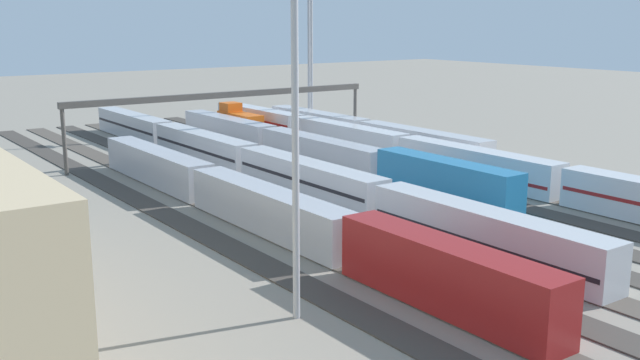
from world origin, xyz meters
TOP-DOWN VIEW (x-y plane):
  - ground_plane at (0.00, 0.00)m, footprint 400.00×400.00m
  - track_bed_0 at (0.00, -20.00)m, footprint 140.00×2.80m
  - track_bed_1 at (0.00, -15.00)m, footprint 140.00×2.80m
  - track_bed_2 at (0.00, -10.00)m, footprint 140.00×2.80m
  - track_bed_3 at (0.00, -5.00)m, footprint 140.00×2.80m
  - track_bed_4 at (0.00, 0.00)m, footprint 140.00×2.80m
  - track_bed_5 at (0.00, 5.00)m, footprint 140.00×2.80m
  - track_bed_6 at (0.00, 10.00)m, footprint 140.00×2.80m
  - track_bed_7 at (0.00, 15.00)m, footprint 140.00×2.80m
  - track_bed_8 at (0.00, 20.00)m, footprint 140.00×2.80m
  - train_on_track_0 at (23.56, -20.00)m, footprint 47.20×3.00m
  - train_on_track_2 at (43.39, -10.00)m, footprint 10.00×3.00m
  - train_on_track_7 at (-4.50, 15.00)m, footprint 66.40×3.00m
  - train_on_track_3 at (15.42, -5.00)m, footprint 66.40×3.00m
  - train_on_track_5 at (14.27, 5.00)m, footprint 95.60×3.06m
  - train_on_track_1 at (-2.63, -15.00)m, footprint 119.80×3.06m
  - light_mast_0 at (41.13, -22.66)m, footprint 2.80×0.70m
  - light_mast_1 at (-23.24, 23.48)m, footprint 2.80×0.70m
  - light_mast_2 at (40.97, -22.02)m, footprint 2.80×0.70m
  - signal_gantry at (28.68, 0.00)m, footprint 0.70×45.00m

SIDE VIEW (x-z plane):
  - ground_plane at x=0.00m, z-range 0.00..0.00m
  - track_bed_0 at x=0.00m, z-range 0.00..0.12m
  - track_bed_1 at x=0.00m, z-range 0.00..0.12m
  - track_bed_2 at x=0.00m, z-range 0.00..0.12m
  - track_bed_3 at x=0.00m, z-range 0.00..0.12m
  - track_bed_4 at x=0.00m, z-range 0.00..0.12m
  - track_bed_5 at x=0.00m, z-range 0.00..0.12m
  - track_bed_6 at x=0.00m, z-range 0.00..0.12m
  - track_bed_7 at x=0.00m, z-range 0.00..0.12m
  - track_bed_8 at x=0.00m, z-range 0.00..0.12m
  - train_on_track_1 at x=-2.63m, z-range 0.11..3.91m
  - train_on_track_5 at x=14.27m, z-range 0.12..3.92m
  - train_on_track_0 at x=23.56m, z-range 0.12..3.92m
  - train_on_track_7 at x=-4.50m, z-range -0.09..4.31m
  - train_on_track_3 at x=15.42m, z-range -0.09..4.31m
  - train_on_track_2 at x=43.39m, z-range -0.34..4.66m
  - signal_gantry at x=28.68m, z-range 3.40..12.20m
  - light_mast_1 at x=-23.24m, z-range 3.64..28.97m
  - light_mast_0 at x=41.13m, z-range 3.75..31.46m
  - light_mast_2 at x=40.97m, z-range 3.92..35.65m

